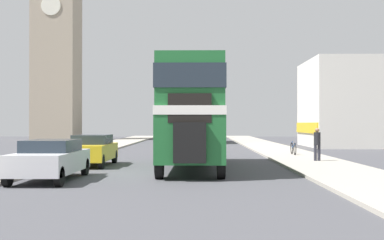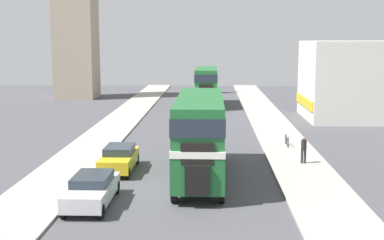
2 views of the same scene
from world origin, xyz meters
TOP-DOWN VIEW (x-y plane):
  - ground_plane at (0.00, 0.00)m, footprint 120.00×120.00m
  - sidewalk_right at (6.75, 0.00)m, footprint 3.50×120.00m
  - sidewalk_left at (-6.75, 0.00)m, footprint 3.50×120.00m
  - double_decker_bus at (0.90, 3.20)m, footprint 2.48×10.72m
  - bus_distant at (0.93, 34.54)m, footprint 2.42×9.64m
  - car_parked_near at (-3.90, -1.68)m, footprint 1.80×4.60m
  - car_parked_mid at (-3.74, 4.64)m, footprint 1.73×4.41m
  - pedestrian_walking at (7.01, 6.41)m, footprint 0.33×0.33m
  - bicycle_on_pavement at (6.75, 11.65)m, footprint 0.05×1.76m

SIDE VIEW (x-z plane):
  - ground_plane at x=0.00m, z-range 0.00..0.00m
  - sidewalk_right at x=6.75m, z-range 0.00..0.12m
  - sidewalk_left at x=-6.75m, z-range 0.00..0.12m
  - bicycle_on_pavement at x=6.75m, z-range 0.09..0.87m
  - car_parked_near at x=-3.90m, z-range 0.04..1.43m
  - car_parked_mid at x=-3.74m, z-range 0.03..1.46m
  - pedestrian_walking at x=7.01m, z-range 0.23..1.84m
  - bus_distant at x=0.93m, z-range 0.41..4.61m
  - double_decker_bus at x=0.90m, z-range 0.42..4.85m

